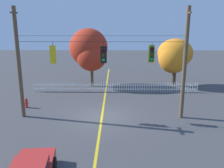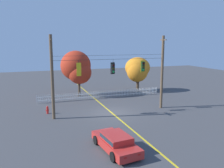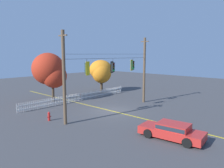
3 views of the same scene
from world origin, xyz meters
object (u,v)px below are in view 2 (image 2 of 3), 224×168
Objects in this scene: autumn_maple_near_fence at (77,68)px; autumn_maple_mid at (137,69)px; parked_car at (116,142)px; fire_hydrant at (47,110)px; traffic_signal_westbound_side at (79,69)px; traffic_signal_eastbound_side at (113,68)px; traffic_signal_southbound_primary at (143,66)px.

autumn_maple_near_fence reaches higher than autumn_maple_mid.
parked_car is 10.69m from fire_hydrant.
fire_hydrant is at bearing 147.15° from traffic_signal_westbound_side.
autumn_maple_near_fence reaches higher than parked_car.
traffic_signal_eastbound_side is 7.87m from fire_hydrant.
autumn_maple_mid is at bearing 0.34° from autumn_maple_near_fence.
autumn_maple_mid is (6.97, 8.87, -1.28)m from traffic_signal_eastbound_side.
fire_hydrant is at bearing -152.34° from autumn_maple_mid.
traffic_signal_westbound_side is 9.14m from parked_car.
fire_hydrant is at bearing 169.15° from traffic_signal_southbound_primary.
traffic_signal_westbound_side is at bearing -139.62° from autumn_maple_mid.
autumn_maple_near_fence is (1.57, 8.84, -0.80)m from traffic_signal_westbound_side.
traffic_signal_eastbound_side reaches higher than autumn_maple_mid.
autumn_maple_mid is at bearing 40.38° from traffic_signal_westbound_side.
fire_hydrant is (-3.64, 10.05, -0.21)m from parked_car.
traffic_signal_southbound_primary is 9.69m from autumn_maple_mid.
autumn_maple_mid is at bearing 27.66° from fire_hydrant.
autumn_maple_mid is 15.37m from fire_hydrant.
traffic_signal_westbound_side is at bearing -100.05° from autumn_maple_near_fence.
traffic_signal_westbound_side is 9.01m from autumn_maple_near_fence.
traffic_signal_westbound_side is at bearing -179.68° from traffic_signal_eastbound_side.
autumn_maple_mid is 19.82m from parked_car.
autumn_maple_mid is 6.19× the size of fire_hydrant.
traffic_signal_westbound_side reaches higher than fire_hydrant.
traffic_signal_southbound_primary is (3.32, 0.00, 0.07)m from traffic_signal_eastbound_side.
autumn_maple_near_fence reaches higher than traffic_signal_eastbound_side.
parked_car is 5.67× the size of fire_hydrant.
parked_car is at bearing -84.92° from traffic_signal_westbound_side.
autumn_maple_mid is at bearing 60.31° from parked_car.
traffic_signal_westbound_side is at bearing -179.83° from traffic_signal_southbound_primary.
autumn_maple_near_fence is 8.90m from autumn_maple_mid.
traffic_signal_southbound_primary is (6.80, 0.02, 0.03)m from traffic_signal_westbound_side.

